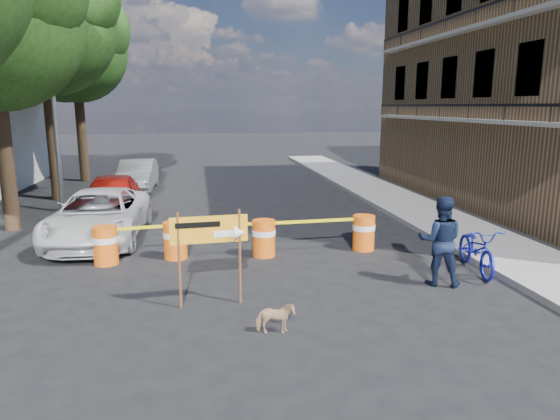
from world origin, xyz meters
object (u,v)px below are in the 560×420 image
object	(u,v)px
detour_sign	(219,236)
bicycle	(478,228)
barrel_far_right	(364,232)
sedan_silver	(137,175)
barrel_mid_left	(175,239)
pedestrian	(440,241)
barrel_far_left	(105,245)
sedan_red	(112,197)
dog	(275,318)
suv_white	(99,216)
barrel_mid_right	(264,237)

from	to	relation	value
detour_sign	bicycle	size ratio (longest dim) A/B	0.90
barrel_far_right	sedan_silver	xyz separation A→B (m)	(-6.76, 10.42, 0.20)
barrel_mid_left	pedestrian	xyz separation A→B (m)	(5.44, -2.71, 0.46)
barrel_far_right	barrel_far_left	bearing A→B (deg)	-178.50
barrel_far_right	sedan_red	world-z (taller)	sedan_red
sedan_red	sedan_silver	xyz separation A→B (m)	(0.17, 5.64, -0.06)
detour_sign	sedan_silver	size ratio (longest dim) A/B	0.44
detour_sign	bicycle	bearing A→B (deg)	5.74
barrel_far_right	sedan_red	xyz separation A→B (m)	(-6.93, 4.78, 0.26)
dog	sedan_silver	distance (m)	15.31
barrel_far_left	dog	distance (m)	5.41
barrel_mid_left	barrel_far_right	size ratio (longest dim) A/B	1.00
pedestrian	sedan_silver	xyz separation A→B (m)	(-7.47, 13.09, -0.26)
detour_sign	sedan_red	xyz separation A→B (m)	(-3.14, 7.83, -0.59)
barrel_far_left	suv_white	size ratio (longest dim) A/B	0.18
barrel_far_left	barrel_mid_left	size ratio (longest dim) A/B	1.00
detour_sign	pedestrian	xyz separation A→B (m)	(4.50, 0.37, -0.39)
pedestrian	barrel_mid_left	bearing A→B (deg)	-4.62
detour_sign	sedan_red	bearing A→B (deg)	107.72
barrel_mid_right	barrel_far_right	world-z (taller)	same
barrel_far_right	dog	distance (m)	5.32
barrel_mid_left	bicycle	world-z (taller)	bicycle
suv_white	sedan_red	distance (m)	2.72
barrel_mid_left	detour_sign	world-z (taller)	detour_sign
suv_white	dog	bearing A→B (deg)	-56.97
dog	barrel_far_right	bearing A→B (deg)	-29.86
pedestrian	dog	xyz separation A→B (m)	(-3.68, -1.73, -0.66)
detour_sign	suv_white	distance (m)	5.99
pedestrian	sedan_silver	bearing A→B (deg)	-38.44
detour_sign	pedestrian	size ratio (longest dim) A/B	0.97
detour_sign	dog	world-z (taller)	detour_sign
barrel_mid_right	dog	bearing A→B (deg)	-95.06
barrel_far_left	barrel_mid_right	xyz separation A→B (m)	(3.72, 0.05, 0.00)
detour_sign	sedan_silver	distance (m)	13.81
barrel_mid_left	sedan_red	size ratio (longest dim) A/B	0.21
bicycle	barrel_far_left	bearing A→B (deg)	177.01
dog	bicycle	bearing A→B (deg)	-60.19
barrel_mid_right	suv_white	world-z (taller)	suv_white
barrel_far_left	dog	world-z (taller)	barrel_far_left
detour_sign	sedan_silver	world-z (taller)	detour_sign
dog	suv_white	xyz separation A→B (m)	(-3.88, 6.47, 0.42)
barrel_far_left	barrel_far_right	size ratio (longest dim) A/B	1.00
barrel_far_left	bicycle	xyz separation A→B (m)	(8.24, -1.89, 0.52)
barrel_mid_right	barrel_far_right	distance (m)	2.59
bicycle	dog	xyz separation A→B (m)	(-4.89, -2.36, -0.73)
barrel_mid_left	suv_white	bearing A→B (deg)	136.28
barrel_mid_right	sedan_silver	size ratio (longest dim) A/B	0.22
barrel_far_left	suv_white	bearing A→B (deg)	103.45
suv_white	sedan_red	xyz separation A→B (m)	(-0.08, 2.72, 0.04)
sedan_silver	barrel_mid_left	bearing A→B (deg)	-77.62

